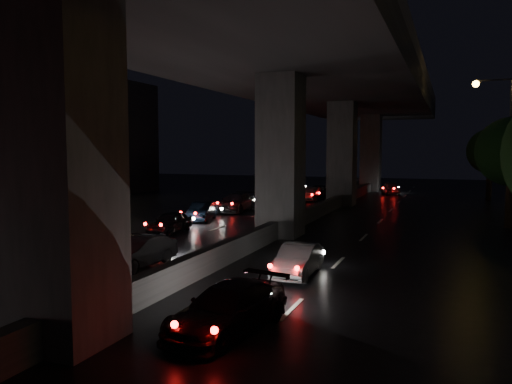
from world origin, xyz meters
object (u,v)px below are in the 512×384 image
Objects in this scene: streetlight_far at (502,130)px; car_1 at (137,252)px; car_0 at (170,222)px; viaduct at (281,68)px.

streetlight_far reaches higher than car_1.
streetlight_far reaches higher than car_0.
viaduct is at bearing 74.87° from car_1.
viaduct is at bearing -130.15° from streetlight_far.
car_0 is (-5.71, -1.16, -7.80)m from viaduct.
car_1 is at bearing -68.64° from car_0.
viaduct is 25.13× the size of car_0.
car_1 is at bearing -107.88° from viaduct.
viaduct reaches higher than car_0.
streetlight_far is 25.92m from car_1.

